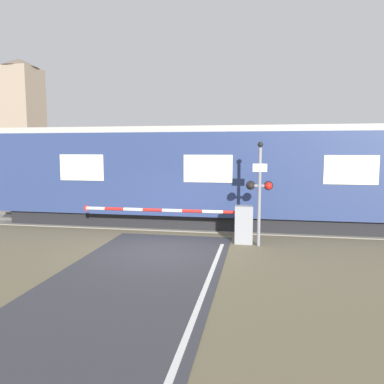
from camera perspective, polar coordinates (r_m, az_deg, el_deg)
The scene contains 6 objects.
ground_plane at distance 12.11m, azimuth -4.58°, elevation -8.80°, with size 80.00×80.00×0.00m, color #6B6047.
track_bed at distance 16.19m, azimuth -0.71°, elevation -4.80°, with size 36.00×3.20×0.13m.
train at distance 15.75m, azimuth 3.18°, elevation 2.48°, with size 18.63×3.12×4.10m.
crossing_barrier at distance 12.91m, azimuth 5.76°, elevation -4.57°, with size 6.12×0.44×1.30m.
signal_post at distance 12.44m, azimuth 10.25°, elevation 0.67°, with size 0.88×0.26×3.44m.
distant_building at distance 37.37m, azimuth -24.52°, elevation 9.69°, with size 3.44×3.44×11.17m.
Camera 1 is at (2.99, -11.30, 3.19)m, focal length 35.00 mm.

